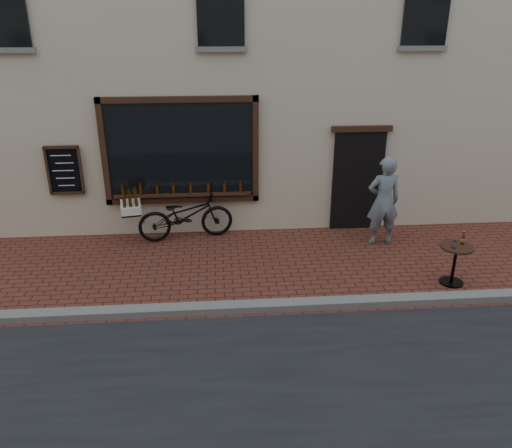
{
  "coord_description": "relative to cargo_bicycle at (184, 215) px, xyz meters",
  "views": [
    {
      "loc": [
        -1.15,
        -6.77,
        4.43
      ],
      "look_at": [
        -0.51,
        1.2,
        1.1
      ],
      "focal_mm": 35.0,
      "sensor_mm": 36.0,
      "label": 1
    }
  ],
  "objects": [
    {
      "name": "cargo_bicycle",
      "position": [
        0.0,
        0.0,
        0.0
      ],
      "size": [
        2.39,
        1.04,
        1.13
      ],
      "rotation": [
        0.0,
        0.0,
        1.75
      ],
      "color": "black",
      "rests_on": "ground"
    },
    {
      "name": "pedestrian",
      "position": [
        4.12,
        -0.55,
        0.4
      ],
      "size": [
        0.7,
        0.47,
        1.87
      ],
      "primitive_type": "imported",
      "rotation": [
        0.0,
        0.0,
        3.18
      ],
      "color": "slate",
      "rests_on": "ground"
    },
    {
      "name": "bistro_table",
      "position": [
        4.88,
        -2.35,
        -0.02
      ],
      "size": [
        0.57,
        0.57,
        0.98
      ],
      "color": "black",
      "rests_on": "ground"
    },
    {
      "name": "ground",
      "position": [
        1.89,
        -3.16,
        -0.54
      ],
      "size": [
        90.0,
        90.0,
        0.0
      ],
      "primitive_type": "plane",
      "color": "#5F2A1F",
      "rests_on": "ground"
    },
    {
      "name": "kerb",
      "position": [
        1.89,
        -2.96,
        -0.48
      ],
      "size": [
        90.0,
        0.25,
        0.12
      ],
      "primitive_type": "cube",
      "color": "slate",
      "rests_on": "ground"
    }
  ]
}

